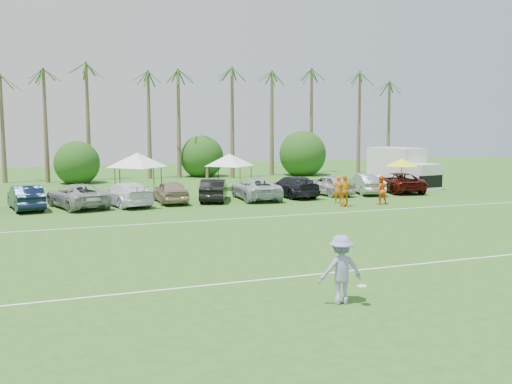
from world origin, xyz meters
name	(u,v)px	position (x,y,z in m)	size (l,w,h in m)	color
ground	(353,290)	(0.00, 0.00, 0.00)	(120.00, 120.00, 0.00)	#2C5C1B
field_lines	(260,241)	(0.00, 8.00, 0.01)	(80.00, 12.10, 0.01)	white
palm_tree_3	(49,67)	(-8.00, 38.00, 10.06)	(2.40, 2.40, 11.90)	brown
palm_tree_4	(98,98)	(-4.00, 38.00, 7.48)	(2.40, 2.40, 8.90)	brown
palm_tree_5	(143,89)	(0.00, 38.00, 8.35)	(2.40, 2.40, 9.90)	brown
palm_tree_6	(186,80)	(4.00, 38.00, 9.21)	(2.40, 2.40, 10.90)	brown
palm_tree_7	(226,73)	(8.00, 38.00, 10.06)	(2.40, 2.40, 11.90)	brown
palm_tree_8	(275,101)	(13.00, 38.00, 7.48)	(2.40, 2.40, 8.90)	brown
palm_tree_9	(320,93)	(18.00, 38.00, 8.35)	(2.40, 2.40, 9.90)	brown
palm_tree_10	(363,85)	(23.00, 38.00, 9.21)	(2.40, 2.40, 10.90)	brown
palm_tree_11	(395,78)	(27.00, 38.00, 10.06)	(2.40, 2.40, 11.90)	brown
bush_tree_1	(76,161)	(-6.00, 39.00, 1.80)	(4.00, 4.00, 4.00)	brown
bush_tree_2	(204,159)	(6.00, 39.00, 1.80)	(4.00, 4.00, 4.00)	brown
bush_tree_3	(297,157)	(16.00, 39.00, 1.80)	(4.00, 4.00, 4.00)	brown
sideline_player_a	(338,190)	(9.09, 17.63, 0.88)	(0.65, 0.42, 1.77)	#DB5D18
sideline_player_b	(380,190)	(11.40, 16.24, 0.91)	(0.89, 0.69, 1.83)	#F4561B
sideline_player_c	(345,191)	(8.71, 16.04, 0.99)	(1.15, 0.48, 1.97)	orange
box_truck	(403,166)	(18.76, 24.43, 1.71)	(3.32, 6.52, 3.21)	silver
canopy_tent_left	(137,153)	(-2.40, 26.52, 3.07)	(4.42, 4.42, 3.58)	black
canopy_tent_right	(230,154)	(4.90, 27.53, 2.83)	(4.08, 4.08, 3.31)	black
market_umbrella	(402,162)	(15.75, 20.23, 2.35)	(2.35, 2.35, 2.62)	black
frisbee_player	(341,270)	(-1.04, -1.09, 0.98)	(1.32, 0.94, 1.96)	#8E8AC3
parked_car_1	(26,198)	(-9.81, 21.52, 0.74)	(1.57, 4.51, 1.49)	black
parked_car_2	(77,196)	(-6.90, 21.42, 0.74)	(2.46, 5.35, 1.49)	#9C9E9F
parked_car_3	(126,194)	(-3.98, 21.22, 0.74)	(2.08, 5.12, 1.49)	white
parked_car_4	(170,192)	(-1.07, 21.58, 0.74)	(1.75, 4.36, 1.49)	gray
parked_car_5	(214,190)	(1.84, 21.50, 0.74)	(1.57, 4.51, 1.49)	black
parked_car_6	(256,189)	(4.76, 21.27, 0.74)	(2.46, 5.35, 1.49)	#B5BDC5
parked_car_7	(292,186)	(7.67, 21.67, 0.74)	(2.08, 5.12, 1.49)	black
parked_car_8	(329,185)	(10.58, 21.73, 0.74)	(1.75, 4.36, 1.49)	silver
parked_car_9	(366,184)	(13.50, 21.42, 0.74)	(1.57, 4.51, 1.49)	gray
parked_car_10	(398,182)	(16.41, 21.62, 0.74)	(2.46, 5.35, 1.49)	#450E0A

